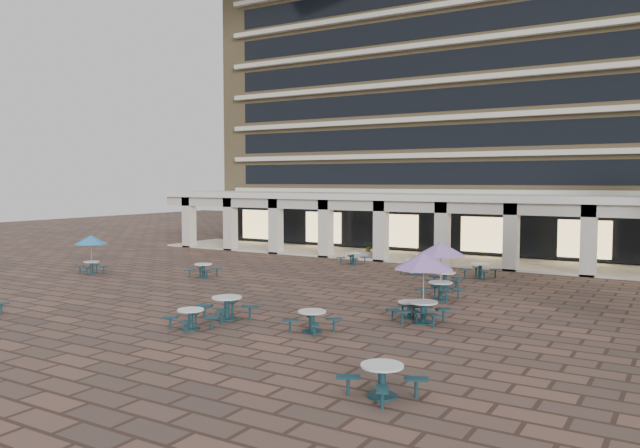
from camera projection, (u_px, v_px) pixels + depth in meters
The scene contains 18 objects.
ground at pixel (307, 293), 29.38m from camera, with size 120.00×120.00×0.00m, color brown.
apartment_building at pixel (476, 90), 50.25m from camera, with size 40.00×15.50×25.20m.
retail_arcade at pixel (425, 215), 41.81m from camera, with size 42.00×6.60×4.40m.
picnic_table_1 at pixel (191, 317), 22.22m from camera, with size 1.88×1.88×0.72m.
picnic_table_2 at pixel (312, 319), 21.78m from camera, with size 1.83×1.83×0.75m.
picnic_table_3 at pixel (382, 377), 15.26m from camera, with size 2.15×2.15×0.80m.
picnic_table_4 at pixel (91, 241), 35.61m from camera, with size 1.86×1.86×2.15m.
picnic_table_5 at pixel (227, 306), 23.83m from camera, with size 2.31×2.31×0.86m.
picnic_table_6 at pixel (424, 264), 23.02m from camera, with size 2.27×2.27×2.62m.
picnic_table_7 at pixel (409, 308), 23.91m from camera, with size 1.50×1.50×0.67m.
picnic_table_8 at pixel (203, 269), 34.20m from camera, with size 1.85×1.85×0.74m.
picnic_table_9 at pixel (414, 265), 35.27m from camera, with size 2.06×2.06×0.82m.
picnic_table_10 at pixel (445, 279), 30.73m from camera, with size 2.04×2.04×0.78m.
picnic_table_11 at pixel (441, 251), 27.61m from camera, with size 2.22×2.22×2.56m.
picnic_table_12 at pixel (353, 257), 39.40m from camera, with size 1.80×1.80×0.75m.
picnic_table_13 at pixel (480, 269), 33.82m from camera, with size 2.09×2.09×0.81m.
planter_left at pixel (368, 253), 42.06m from camera, with size 1.50×0.70×1.15m.
planter_right at pixel (438, 256), 39.50m from camera, with size 1.50×0.81×1.26m.
Camera 1 is at (15.54, -24.59, 5.30)m, focal length 35.00 mm.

